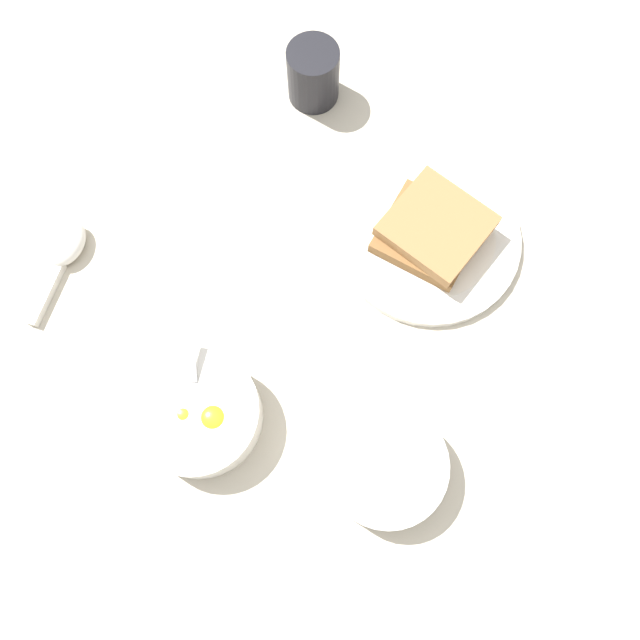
{
  "coord_description": "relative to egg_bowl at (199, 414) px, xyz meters",
  "views": [
    {
      "loc": [
        0.25,
        0.2,
        0.7
      ],
      "look_at": [
        0.06,
        0.12,
        0.02
      ],
      "focal_mm": 35.0,
      "sensor_mm": 36.0,
      "label": 1
    }
  ],
  "objects": [
    {
      "name": "toast_plate",
      "position": [
        -0.3,
        0.16,
        -0.02
      ],
      "size": [
        0.22,
        0.22,
        0.01
      ],
      "color": "white",
      "rests_on": "ground_plane"
    },
    {
      "name": "soup_spoon",
      "position": [
        -0.11,
        -0.24,
        -0.01
      ],
      "size": [
        0.14,
        0.05,
        0.03
      ],
      "color": "white",
      "rests_on": "ground_plane"
    },
    {
      "name": "congee_bowl",
      "position": [
        -0.03,
        0.21,
        -0.0
      ],
      "size": [
        0.13,
        0.13,
        0.05
      ],
      "color": "white",
      "rests_on": "ground_plane"
    },
    {
      "name": "toast_sandwich",
      "position": [
        -0.3,
        0.16,
        0.0
      ],
      "size": [
        0.13,
        0.13,
        0.04
      ],
      "color": "brown",
      "rests_on": "toast_plate"
    },
    {
      "name": "egg_bowl",
      "position": [
        0.0,
        0.0,
        0.0
      ],
      "size": [
        0.14,
        0.14,
        0.07
      ],
      "color": "white",
      "rests_on": "ground_plane"
    },
    {
      "name": "ground_plane",
      "position": [
        -0.21,
        -0.04,
        -0.03
      ],
      "size": [
        3.0,
        3.0,
        0.0
      ],
      "primitive_type": "plane",
      "color": "beige"
    },
    {
      "name": "drinking_cup",
      "position": [
        -0.44,
        -0.05,
        0.01
      ],
      "size": [
        0.07,
        0.07,
        0.08
      ],
      "color": "black",
      "rests_on": "ground_plane"
    }
  ]
}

